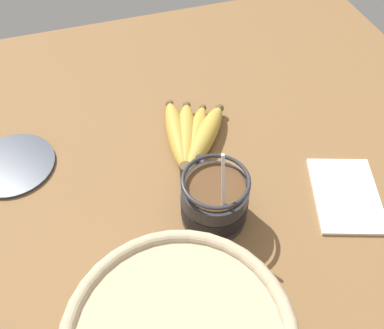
% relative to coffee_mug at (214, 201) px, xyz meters
% --- Properties ---
extents(table, '(1.15, 1.15, 0.03)m').
position_rel_coffee_mug_xyz_m(table, '(0.03, 0.03, -0.05)').
color(table, brown).
rests_on(table, ground).
extents(coffee_mug, '(0.14, 0.10, 0.17)m').
position_rel_coffee_mug_xyz_m(coffee_mug, '(0.00, 0.00, 0.00)').
color(coffee_mug, '#28282D').
rests_on(coffee_mug, table).
extents(banana_bunch, '(0.19, 0.14, 0.04)m').
position_rel_coffee_mug_xyz_m(banana_bunch, '(0.16, -0.01, -0.02)').
color(banana_bunch, brown).
rests_on(banana_bunch, table).
extents(napkin, '(0.17, 0.15, 0.01)m').
position_rel_coffee_mug_xyz_m(napkin, '(-0.03, -0.22, -0.04)').
color(napkin, white).
rests_on(napkin, table).
extents(small_plate, '(0.14, 0.14, 0.01)m').
position_rel_coffee_mug_xyz_m(small_plate, '(0.20, 0.30, -0.04)').
color(small_plate, '#333842').
rests_on(small_plate, table).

